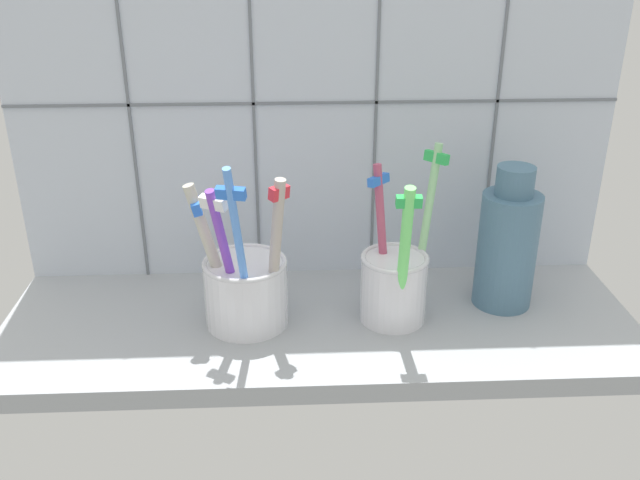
% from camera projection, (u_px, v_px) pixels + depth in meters
% --- Properties ---
extents(counter_slab, '(0.64, 0.22, 0.02)m').
position_uv_depth(counter_slab, '(320.00, 328.00, 0.71)').
color(counter_slab, '#9EA3A8').
rests_on(counter_slab, ground).
extents(tile_wall_back, '(0.64, 0.02, 0.45)m').
position_uv_depth(tile_wall_back, '(315.00, 92.00, 0.73)').
color(tile_wall_back, silver).
rests_on(tile_wall_back, ground).
extents(toothbrush_cup_left, '(0.10, 0.11, 0.19)m').
position_uv_depth(toothbrush_cup_left, '(245.00, 285.00, 0.69)').
color(toothbrush_cup_left, white).
rests_on(toothbrush_cup_left, counter_slab).
extents(toothbrush_cup_right, '(0.08, 0.09, 0.18)m').
position_uv_depth(toothbrush_cup_right, '(394.00, 280.00, 0.69)').
color(toothbrush_cup_right, white).
rests_on(toothbrush_cup_right, counter_slab).
extents(ceramic_vase, '(0.06, 0.06, 0.15)m').
position_uv_depth(ceramic_vase, '(507.00, 245.00, 0.71)').
color(ceramic_vase, slate).
rests_on(ceramic_vase, counter_slab).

